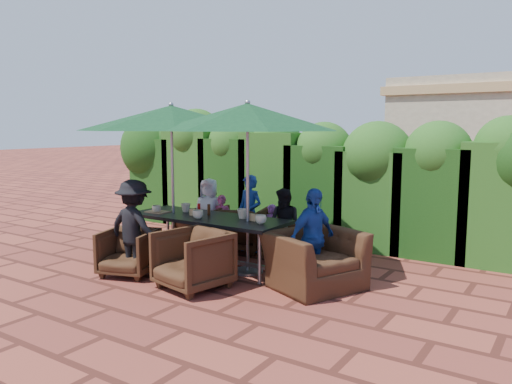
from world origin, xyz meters
The scene contains 30 objects.
ground centered at (0.00, 0.00, 0.00)m, with size 80.00×80.00×0.00m, color brown.
dining_table centered at (-0.21, -0.17, 0.68)m, with size 2.51×0.90×0.75m.
umbrella_left centered at (-0.86, -0.22, 2.21)m, with size 2.80×2.80×2.46m.
umbrella_right centered at (0.50, -0.15, 2.21)m, with size 2.64×2.64×2.46m.
chair_far_left centered at (-1.15, 0.73, 0.35)m, with size 0.68×0.63×0.70m, color black.
chair_far_mid centered at (-0.33, 0.86, 0.41)m, with size 0.79×0.74×0.81m, color black.
chair_far_right centered at (0.67, 0.90, 0.35)m, with size 0.68×0.64×0.70m, color black.
chair_near_left centered at (-0.83, -1.18, 0.36)m, with size 0.70×0.66×0.72m, color black.
chair_near_right centered at (0.31, -1.14, 0.42)m, with size 0.81×0.76×0.84m, color black.
chair_end_right centered at (1.61, -0.24, 0.49)m, with size 1.13×0.73×0.99m, color black.
adult_far_left centered at (-0.97, 0.79, 0.60)m, with size 0.59×0.35×1.20m, color white.
adult_far_mid centered at (-0.15, 0.86, 0.65)m, with size 0.47×0.38×1.29m, color #1B3E92.
adult_far_right centered at (0.62, 0.69, 0.57)m, with size 0.54×0.33×1.14m, color black.
adult_near_left centered at (-0.79, -1.10, 0.68)m, with size 0.87×0.40×1.35m, color black.
adult_end_right centered at (1.56, -0.21, 0.65)m, with size 0.76×0.38×1.30m, color #1B3E92.
child_left centered at (-0.69, 0.80, 0.46)m, with size 0.33×0.27×0.92m, color #CF497D.
child_right centered at (0.27, 0.85, 0.42)m, with size 0.30×0.25×0.84m, color #AA53B4.
pedestrian_a centered at (1.57, 4.18, 0.82)m, with size 1.54×0.55×1.65m, color green.
pedestrian_b centered at (2.70, 4.28, 0.80)m, with size 0.77×0.47×1.59m, color #CF497D.
cup_a centered at (-1.10, -0.35, 0.81)m, with size 0.14×0.14×0.11m, color beige.
cup_b centered at (-0.74, -0.07, 0.82)m, with size 0.15×0.15×0.14m, color beige.
cup_c centered at (-0.22, -0.39, 0.81)m, with size 0.16×0.16×0.13m, color beige.
cup_d centered at (0.33, -0.04, 0.82)m, with size 0.16×0.16×0.15m, color beige.
cup_e centered at (0.76, -0.21, 0.81)m, with size 0.16×0.16×0.12m, color beige.
ketchup_bottle centered at (-0.43, -0.11, 0.83)m, with size 0.04×0.04×0.17m, color #B20C0A.
sauce_bottle centered at (-0.26, -0.09, 0.83)m, with size 0.04×0.04×0.17m, color #4C230C.
serving_tray centered at (-1.09, -0.33, 0.76)m, with size 0.35×0.25×0.02m, color #AD7F53.
number_block_left centered at (-0.44, -0.23, 0.80)m, with size 0.12×0.06×0.10m, color tan.
number_block_right centered at (0.54, -0.09, 0.80)m, with size 0.12×0.06×0.10m, color tan.
hedge_wall centered at (-0.18, 2.32, 1.30)m, with size 9.10×1.60×2.47m.
Camera 1 is at (4.45, -5.93, 2.09)m, focal length 35.00 mm.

